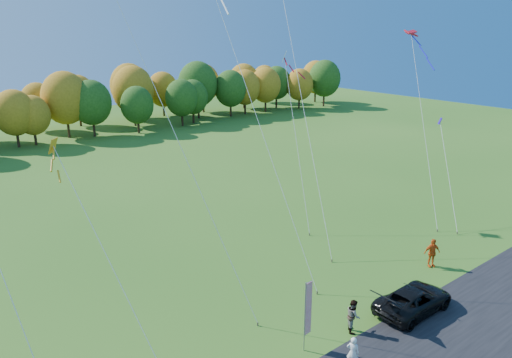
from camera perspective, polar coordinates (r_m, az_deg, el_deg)
ground at (r=27.30m, az=8.34°, el=-17.18°), size 160.00×160.00×0.00m
tree_line at (r=73.54m, az=-24.89°, el=3.59°), size 116.00×12.00×10.00m
black_suv at (r=29.87m, az=17.57°, el=-13.01°), size 5.09×2.37×1.41m
person_tailgate_a at (r=24.84m, az=11.02°, el=-18.92°), size 0.60×0.71×1.66m
person_tailgate_b at (r=27.32m, az=11.06°, el=-15.06°), size 1.08×1.10×1.79m
person_east at (r=35.14m, az=19.47°, el=-7.95°), size 1.24×0.93×1.96m
feather_flag at (r=24.93m, az=5.91°, el=-14.48°), size 0.50×0.10×3.75m
kite_delta_blue at (r=25.96m, az=-10.05°, el=6.99°), size 5.76×9.99×22.54m
kite_parafoil_orange at (r=37.03m, az=4.69°, el=12.10°), size 6.26×13.03×24.49m
kite_delta_red at (r=30.70m, az=-0.50°, el=8.94°), size 2.91×11.42×21.20m
kite_parafoil_rainbow at (r=42.68m, az=18.62°, el=5.75°), size 5.91×7.42×15.27m
kite_diamond_yellow at (r=25.02m, az=-16.89°, el=-8.04°), size 2.21×7.63×10.42m
kite_diamond_green at (r=21.21m, az=-26.50°, el=-11.26°), size 1.87×5.45×12.03m
kite_diamond_white at (r=39.06m, az=4.66°, el=4.25°), size 3.10×6.51×13.78m
kite_diamond_blue_low at (r=42.86m, az=21.12°, el=0.53°), size 4.49×5.32×8.16m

